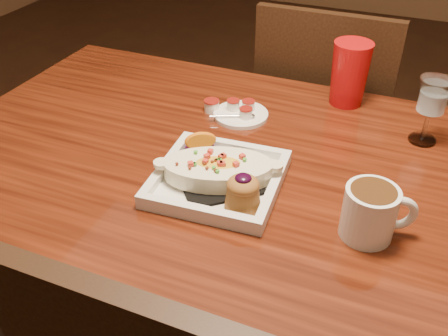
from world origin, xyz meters
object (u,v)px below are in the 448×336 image
at_px(saucer, 241,113).
at_px(coffee_mug, 371,211).
at_px(goblet, 433,99).
at_px(red_tumbler, 350,74).
at_px(chair_far, 322,129).
at_px(plate, 220,175).
at_px(table, 262,209).

bearing_deg(saucer, coffee_mug, -40.71).
xyz_separation_m(goblet, red_tumbler, (-0.20, 0.12, -0.03)).
height_order(chair_far, coffee_mug, chair_far).
relative_size(chair_far, plate, 3.57).
bearing_deg(saucer, plate, -77.03).
height_order(plate, red_tumbler, red_tumbler).
relative_size(plate, red_tumbler, 1.63).
bearing_deg(coffee_mug, plate, 152.75).
distance_m(plate, saucer, 0.29).
relative_size(coffee_mug, saucer, 0.95).
xyz_separation_m(coffee_mug, saucer, (-0.36, 0.31, -0.04)).
xyz_separation_m(goblet, saucer, (-0.42, -0.05, -0.10)).
bearing_deg(table, goblet, 41.53).
bearing_deg(red_tumbler, plate, -109.47).
bearing_deg(red_tumbler, saucer, -142.57).
bearing_deg(table, plate, -131.75).
bearing_deg(saucer, chair_far, 72.91).
distance_m(chair_far, goblet, 0.59).
bearing_deg(plate, table, 44.19).
bearing_deg(table, red_tumbler, 76.23).
height_order(plate, goblet, goblet).
bearing_deg(saucer, table, -57.13).
bearing_deg(chair_far, red_tumbler, 109.65).
xyz_separation_m(coffee_mug, red_tumbler, (-0.13, 0.48, 0.03)).
relative_size(plate, coffee_mug, 2.05).
bearing_deg(goblet, table, -138.47).
distance_m(goblet, red_tumbler, 0.23).
relative_size(table, saucer, 11.19).
height_order(chair_far, goblet, chair_far).
xyz_separation_m(plate, goblet, (0.36, 0.33, 0.08)).
bearing_deg(saucer, goblet, 7.21).
height_order(table, chair_far, chair_far).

